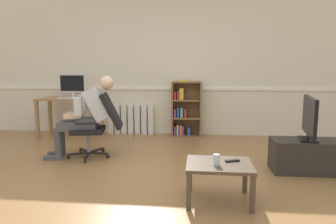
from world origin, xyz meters
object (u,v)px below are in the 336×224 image
Objects in this scene: computer_desk at (70,104)px; imac_monitor at (72,84)px; tv_screen at (310,118)px; office_chair at (99,123)px; computer_mouse at (82,98)px; tv_stand at (307,156)px; keyboard at (69,98)px; person_seated at (86,114)px; drinking_glass at (216,160)px; radiator at (131,119)px; spare_remote at (232,161)px; bookshelf at (185,110)px; coffee_table at (219,169)px.

imac_monitor is at bearing 67.56° from computer_desk.
office_chair is at bearing 92.89° from tv_screen.
imac_monitor is at bearing 143.18° from computer_mouse.
computer_mouse is at bearing 157.01° from tv_stand.
imac_monitor is 1.72m from office_chair.
tv_stand is (3.56, -1.51, -0.56)m from computer_mouse.
person_seated is (0.77, -1.15, -0.12)m from keyboard.
computer_desk is 3.77m from drinking_glass.
tv_screen is (2.76, -2.02, 0.41)m from radiator.
drinking_glass is (2.60, -2.54, -0.32)m from keyboard.
imac_monitor is 0.55× the size of radiator.
spare_remote is (1.81, -1.29, -0.12)m from office_chair.
computer_desk is 0.39m from imac_monitor.
computer_desk is at bearing -160.47° from radiator.
imac_monitor reaches higher than computer_mouse.
radiator reaches higher than spare_remote.
bookshelf reaches higher than tv_screen.
computer_desk reaches higher than spare_remote.
drinking_glass is (-1.21, -1.05, -0.26)m from tv_screen.
drinking_glass is at bearing -81.46° from bookshelf.
keyboard is 4.09m from tv_screen.
computer_desk is 2.29× the size of imac_monitor.
tv_screen is at bearing 72.99° from person_seated.
person_seated is 2.30m from coffee_table.
keyboard reaches higher than drinking_glass.
imac_monitor is at bearing 155.93° from tv_stand.
keyboard is 0.42× the size of office_chair.
computer_mouse is 1.06m from radiator.
radiator is at bearing 117.76° from coffee_table.
drinking_glass is 0.72× the size of spare_remote.
office_chair is 0.22m from person_seated.
tv_screen is at bearing 71.94° from office_chair.
computer_desk is 4.19m from tv_screen.
person_seated is at bearing 36.17° from spare_remote.
office_chair is at bearing -51.58° from computer_desk.
tv_stand is at bearing -22.99° from computer_mouse.
imac_monitor is 0.80× the size of coffee_table.
bookshelf is at bearing 12.14° from computer_mouse.
office_chair is (0.70, -1.14, -0.25)m from computer_mouse.
bookshelf is at bearing -9.41° from spare_remote.
bookshelf is 2.11m from person_seated.
computer_desk is at bearing -158.29° from person_seated.
tv_stand is at bearing -22.92° from computer_desk.
person_seated is (-1.38, -1.58, 0.14)m from bookshelf.
tv_screen is (3.86, -1.63, 0.07)m from computer_desk.
computer_desk is at bearing -172.49° from bookshelf.
computer_mouse reaches higher than coffee_table.
keyboard is at bearing -85.96° from imac_monitor.
computer_mouse reaches higher than spare_remote.
imac_monitor is 1.25× the size of keyboard.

